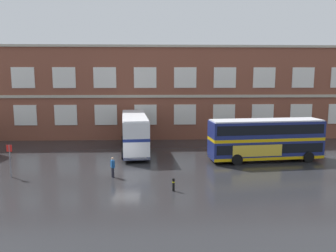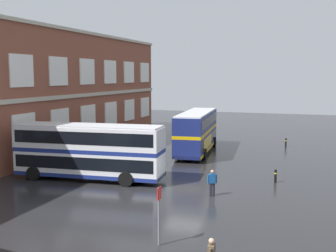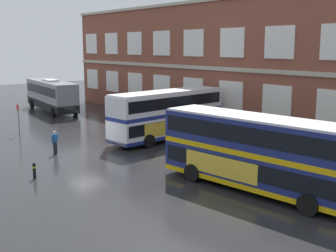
% 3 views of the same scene
% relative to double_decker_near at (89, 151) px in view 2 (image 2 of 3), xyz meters
% --- Properties ---
extents(ground_plane, '(120.00, 120.00, 0.00)m').
position_rel_double_decker_near_xyz_m(ground_plane, '(-0.38, -5.41, -2.15)').
color(ground_plane, '#232326').
extents(double_decker_near, '(3.65, 11.20, 4.07)m').
position_rel_double_decker_near_xyz_m(double_decker_near, '(0.00, 0.00, 0.00)').
color(double_decker_near, silver).
rests_on(double_decker_near, ground).
extents(double_decker_middle, '(11.21, 3.73, 4.07)m').
position_rel_double_decker_near_xyz_m(double_decker_middle, '(13.04, -4.58, 0.00)').
color(double_decker_middle, navy).
rests_on(double_decker_middle, ground).
extents(second_passenger, '(0.40, 0.61, 1.70)m').
position_rel_double_decker_near_xyz_m(second_passenger, '(-1.22, -9.57, -1.22)').
color(second_passenger, black).
rests_on(second_passenger, ground).
extents(bus_stand_flag, '(0.44, 0.10, 2.70)m').
position_rel_double_decker_near_xyz_m(bus_stand_flag, '(-9.65, -9.13, -0.51)').
color(bus_stand_flag, slate).
rests_on(bus_stand_flag, ground).
extents(safety_bollard_west, '(0.19, 0.19, 0.95)m').
position_rel_double_decker_near_xyz_m(safety_bollard_west, '(19.37, -12.73, -1.66)').
color(safety_bollard_west, black).
rests_on(safety_bollard_west, ground).
extents(safety_bollard_east, '(0.19, 0.19, 0.95)m').
position_rel_double_decker_near_xyz_m(safety_bollard_east, '(3.58, -13.07, -1.66)').
color(safety_bollard_east, black).
rests_on(safety_bollard_east, ground).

